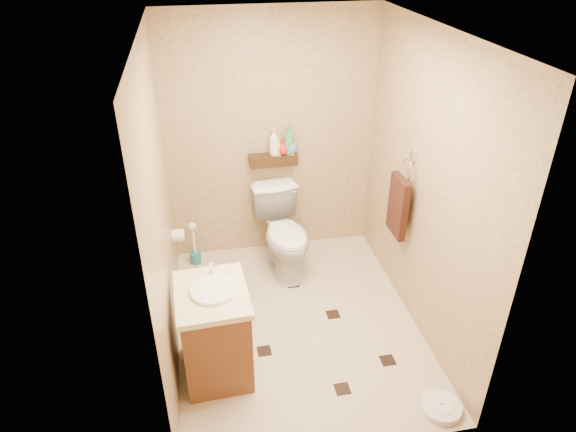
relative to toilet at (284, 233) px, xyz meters
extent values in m
plane|color=#CDB196|center=(-0.04, -0.83, -0.40)|extent=(2.50, 2.50, 0.00)
cube|color=tan|center=(-0.04, 0.42, 0.80)|extent=(2.00, 0.04, 2.40)
cube|color=tan|center=(-0.04, -2.08, 0.80)|extent=(2.00, 0.04, 2.40)
cube|color=tan|center=(-1.04, -0.83, 0.80)|extent=(0.04, 2.50, 2.40)
cube|color=tan|center=(0.96, -0.83, 0.80)|extent=(0.04, 2.50, 2.40)
cube|color=silver|center=(-0.04, -0.83, 2.00)|extent=(2.00, 2.50, 0.02)
cube|color=#3A2510|center=(-0.04, 0.34, 0.62)|extent=(0.46, 0.14, 0.10)
cube|color=black|center=(-0.37, -1.11, -0.40)|extent=(0.11, 0.11, 0.01)
cube|color=black|center=(0.29, -0.78, -0.40)|extent=(0.11, 0.11, 0.01)
cube|color=black|center=(0.14, -1.59, -0.40)|extent=(0.11, 0.11, 0.01)
cube|color=black|center=(-0.62, -0.28, -0.40)|extent=(0.11, 0.11, 0.01)
cube|color=black|center=(0.57, -1.39, -0.40)|extent=(0.11, 0.11, 0.01)
cube|color=black|center=(0.03, -0.29, -0.40)|extent=(0.11, 0.11, 0.01)
imported|color=white|center=(0.00, 0.00, 0.00)|extent=(0.55, 0.84, 0.80)
cube|color=brown|center=(-0.74, -1.22, -0.04)|extent=(0.50, 0.60, 0.71)
cube|color=beige|center=(-0.74, -1.22, 0.33)|extent=(0.54, 0.64, 0.05)
cylinder|color=white|center=(-0.72, -1.22, 0.36)|extent=(0.33, 0.33, 0.05)
cylinder|color=silver|center=(-0.72, -1.02, 0.42)|extent=(0.03, 0.03, 0.11)
cylinder|color=white|center=(0.78, -1.90, -0.37)|extent=(0.37, 0.37, 0.05)
cylinder|color=white|center=(0.78, -1.90, -0.34)|extent=(0.17, 0.17, 0.01)
cylinder|color=#1B6A6C|center=(-0.86, 0.24, -0.34)|extent=(0.11, 0.11, 0.12)
cylinder|color=white|center=(-0.86, 0.24, -0.12)|extent=(0.02, 0.02, 0.33)
sphere|color=white|center=(-0.86, 0.24, 0.03)|extent=(0.08, 0.08, 0.08)
cube|color=silver|center=(0.94, -0.58, 0.98)|extent=(0.03, 0.06, 0.08)
torus|color=silver|center=(0.91, -0.58, 0.86)|extent=(0.02, 0.19, 0.19)
cube|color=#351A10|center=(0.87, -0.58, 0.52)|extent=(0.06, 0.30, 0.52)
cylinder|color=white|center=(-0.98, -0.18, 0.20)|extent=(0.11, 0.11, 0.11)
cylinder|color=silver|center=(-1.02, -0.18, 0.26)|extent=(0.04, 0.02, 0.02)
imported|color=white|center=(-0.03, 0.34, 0.80)|extent=(0.12, 0.12, 0.25)
imported|color=#EFF433|center=(0.01, 0.34, 0.75)|extent=(0.09, 0.09, 0.15)
imported|color=red|center=(0.05, 0.34, 0.75)|extent=(0.14, 0.14, 0.15)
imported|color=#2F8F52|center=(0.11, 0.34, 0.81)|extent=(0.15, 0.15, 0.27)
imported|color=#F8A752|center=(0.13, 0.34, 0.76)|extent=(0.10, 0.10, 0.17)
imported|color=#4877B5|center=(0.13, 0.34, 0.75)|extent=(0.13, 0.13, 0.16)
camera|label=1|loc=(-0.74, -4.10, 2.62)|focal=32.00mm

